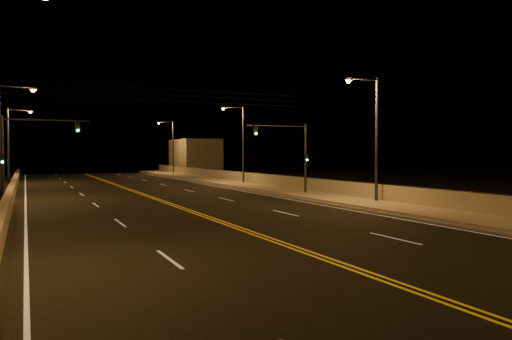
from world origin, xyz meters
name	(u,v)px	position (x,y,z in m)	size (l,w,h in m)	color
road	(206,217)	(0.00, 20.00, 0.01)	(18.00, 120.00, 0.02)	black
sidewalk	(372,205)	(10.80, 20.00, 0.15)	(3.60, 120.00, 0.30)	gray
curb	(346,207)	(8.93, 20.00, 0.07)	(0.14, 120.00, 0.15)	gray
parapet_wall	(393,193)	(12.45, 20.00, 0.80)	(0.30, 120.00, 1.00)	gray
jersey_barrier	(3,218)	(-9.53, 20.00, 0.46)	(0.45, 120.00, 0.92)	gray
distant_building_right	(195,156)	(16.50, 72.82, 2.76)	(6.00, 10.00, 5.52)	gray
parapet_rail	(393,185)	(12.45, 20.00, 1.33)	(0.06, 0.06, 120.00)	black
lane_markings	(206,217)	(0.00, 19.93, 0.02)	(17.32, 116.00, 0.00)	silver
streetlight_1	(373,131)	(11.49, 20.82, 4.75)	(2.55, 0.28, 8.12)	#2D2D33
streetlight_2	(241,139)	(11.49, 42.23, 4.75)	(2.55, 0.28, 8.12)	#2D2D33
streetlight_3	(171,144)	(11.49, 68.95, 4.75)	(2.55, 0.28, 8.12)	#2D2D33
streetlight_5	(4,133)	(-9.89, 34.04, 4.75)	(2.55, 0.28, 8.12)	#2D2D33
streetlight_6	(11,140)	(-9.89, 54.93, 4.75)	(2.55, 0.28, 8.12)	#2D2D33
traffic_signal_right	(294,150)	(9.94, 28.33, 3.57)	(5.11, 0.31, 5.57)	#2D2D33
traffic_signal_left	(22,149)	(-8.74, 28.33, 3.57)	(5.11, 0.31, 5.57)	#2D2D33
overhead_wires	(160,95)	(0.00, 29.50, 7.40)	(22.00, 0.03, 0.83)	black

